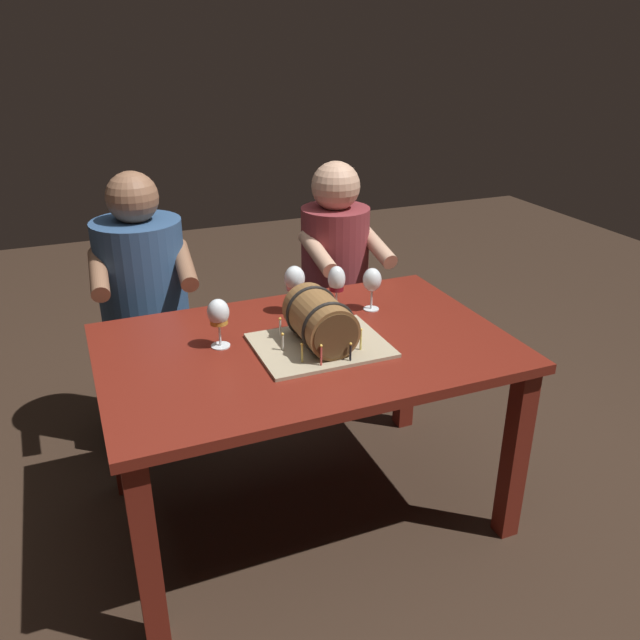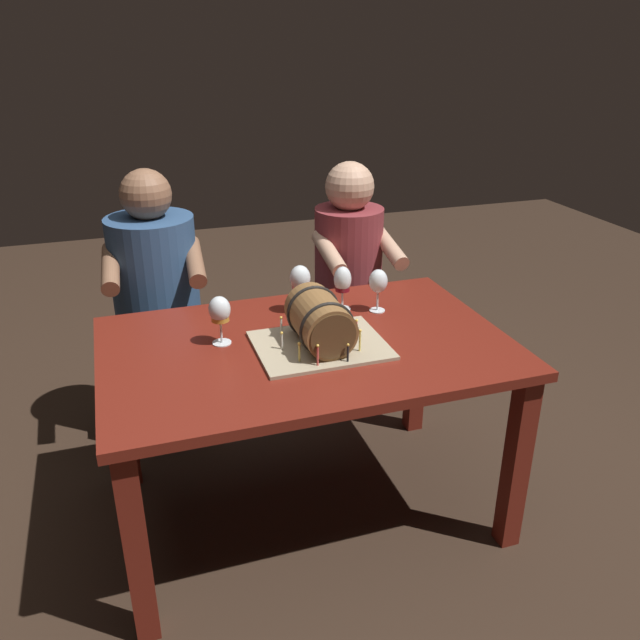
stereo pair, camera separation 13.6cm
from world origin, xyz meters
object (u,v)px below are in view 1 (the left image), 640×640
(wine_glass_amber, at_px, (218,315))
(person_seated_right, at_px, (335,297))
(wine_glass_rose, at_px, (295,281))
(wine_glass_red, at_px, (337,281))
(dining_table, at_px, (306,369))
(barrel_cake, at_px, (320,324))
(person_seated_left, at_px, (147,319))
(wine_glass_empty, at_px, (372,281))

(wine_glass_amber, relative_size, person_seated_right, 0.15)
(wine_glass_rose, xyz_separation_m, wine_glass_red, (0.16, -0.03, -0.02))
(dining_table, distance_m, wine_glass_amber, 0.36)
(dining_table, relative_size, wine_glass_rose, 7.44)
(wine_glass_rose, distance_m, wine_glass_amber, 0.38)
(barrel_cake, height_order, wine_glass_amber, barrel_cake)
(person_seated_right, bearing_deg, person_seated_left, 179.96)
(wine_glass_rose, xyz_separation_m, person_seated_left, (-0.50, 0.50, -0.28))
(wine_glass_red, xyz_separation_m, wine_glass_amber, (-0.50, -0.15, 0.00))
(wine_glass_amber, xyz_separation_m, person_seated_right, (0.72, 0.67, -0.30))
(dining_table, xyz_separation_m, person_seated_left, (-0.44, 0.76, -0.05))
(barrel_cake, xyz_separation_m, wine_glass_red, (0.18, 0.28, 0.03))
(wine_glass_rose, distance_m, person_seated_right, 0.70)
(wine_glass_red, height_order, person_seated_right, person_seated_right)
(wine_glass_amber, bearing_deg, wine_glass_rose, 27.54)
(wine_glass_red, distance_m, person_seated_left, 0.88)
(barrel_cake, bearing_deg, wine_glass_rose, 85.82)
(wine_glass_red, height_order, wine_glass_amber, same)
(barrel_cake, xyz_separation_m, wine_glass_amber, (-0.31, 0.13, 0.03))
(barrel_cake, bearing_deg, wine_glass_empty, 36.30)
(barrel_cake, xyz_separation_m, person_seated_right, (0.40, 0.80, -0.27))
(barrel_cake, distance_m, wine_glass_red, 0.34)
(wine_glass_empty, distance_m, wine_glass_red, 0.13)
(dining_table, distance_m, wine_glass_red, 0.39)
(barrel_cake, bearing_deg, wine_glass_red, 56.90)
(wine_glass_amber, height_order, person_seated_left, person_seated_left)
(wine_glass_red, bearing_deg, barrel_cake, -123.10)
(barrel_cake, height_order, wine_glass_rose, barrel_cake)
(wine_glass_rose, relative_size, wine_glass_empty, 1.12)
(dining_table, distance_m, wine_glass_rose, 0.35)
(person_seated_left, relative_size, person_seated_right, 1.02)
(wine_glass_amber, bearing_deg, barrel_cake, -22.79)
(dining_table, xyz_separation_m, person_seated_right, (0.44, 0.76, -0.08))
(dining_table, height_order, person_seated_left, person_seated_left)
(wine_glass_amber, relative_size, person_seated_left, 0.14)
(barrel_cake, relative_size, wine_glass_red, 2.51)
(wine_glass_red, bearing_deg, wine_glass_amber, -163.32)
(person_seated_right, bearing_deg, wine_glass_red, -113.05)
(barrel_cake, relative_size, wine_glass_empty, 2.61)
(person_seated_left, bearing_deg, wine_glass_amber, -76.28)
(barrel_cake, height_order, wine_glass_red, barrel_cake)
(barrel_cake, distance_m, person_seated_right, 0.94)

